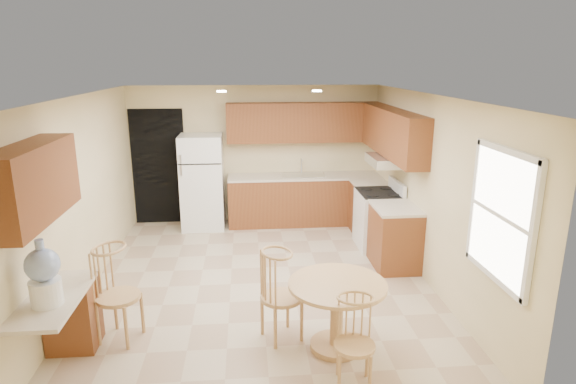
{
  "coord_description": "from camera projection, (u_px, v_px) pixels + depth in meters",
  "views": [
    {
      "loc": [
        -0.17,
        -5.98,
        2.91
      ],
      "look_at": [
        0.39,
        0.3,
        1.19
      ],
      "focal_mm": 30.0,
      "sensor_mm": 36.0,
      "label": 1
    }
  ],
  "objects": [
    {
      "name": "floor",
      "position": [
        261.0,
        283.0,
        6.53
      ],
      "size": [
        5.5,
        5.5,
        0.0
      ],
      "primitive_type": "plane",
      "color": "tan",
      "rests_on": "ground"
    },
    {
      "name": "ceiling",
      "position": [
        258.0,
        96.0,
        5.87
      ],
      "size": [
        4.5,
        5.5,
        0.02
      ],
      "primitive_type": "cube",
      "color": "white",
      "rests_on": "wall_back"
    },
    {
      "name": "wall_back",
      "position": [
        255.0,
        155.0,
        8.84
      ],
      "size": [
        4.5,
        0.02,
        2.5
      ],
      "primitive_type": "cube",
      "color": "beige",
      "rests_on": "floor"
    },
    {
      "name": "wall_front",
      "position": [
        272.0,
        293.0,
        3.55
      ],
      "size": [
        4.5,
        0.02,
        2.5
      ],
      "primitive_type": "cube",
      "color": "beige",
      "rests_on": "floor"
    },
    {
      "name": "wall_left",
      "position": [
        80.0,
        199.0,
        6.01
      ],
      "size": [
        0.02,
        5.5,
        2.5
      ],
      "primitive_type": "cube",
      "color": "beige",
      "rests_on": "floor"
    },
    {
      "name": "wall_right",
      "position": [
        429.0,
        190.0,
        6.39
      ],
      "size": [
        0.02,
        5.5,
        2.5
      ],
      "primitive_type": "cube",
      "color": "beige",
      "rests_on": "floor"
    },
    {
      "name": "doorway",
      "position": [
        159.0,
        167.0,
        8.73
      ],
      "size": [
        0.9,
        0.02,
        2.1
      ],
      "primitive_type": "cube",
      "color": "black",
      "rests_on": "floor"
    },
    {
      "name": "base_cab_back",
      "position": [
        304.0,
        200.0,
        8.84
      ],
      "size": [
        2.75,
        0.6,
        0.87
      ],
      "primitive_type": "cube",
      "color": "brown",
      "rests_on": "floor"
    },
    {
      "name": "counter_back",
      "position": [
        304.0,
        176.0,
        8.72
      ],
      "size": [
        2.75,
        0.63,
        0.04
      ],
      "primitive_type": "cube",
      "color": "beige",
      "rests_on": "base_cab_back"
    },
    {
      "name": "base_cab_right_a",
      "position": [
        369.0,
        208.0,
        8.36
      ],
      "size": [
        0.6,
        0.59,
        0.87
      ],
      "primitive_type": "cube",
      "color": "brown",
      "rests_on": "floor"
    },
    {
      "name": "counter_right_a",
      "position": [
        370.0,
        183.0,
        8.24
      ],
      "size": [
        0.63,
        0.59,
        0.04
      ],
      "primitive_type": "cube",
      "color": "beige",
      "rests_on": "base_cab_right_a"
    },
    {
      "name": "base_cab_right_b",
      "position": [
        394.0,
        238.0,
        6.96
      ],
      "size": [
        0.6,
        0.8,
        0.87
      ],
      "primitive_type": "cube",
      "color": "brown",
      "rests_on": "floor"
    },
    {
      "name": "counter_right_b",
      "position": [
        396.0,
        208.0,
        6.84
      ],
      "size": [
        0.63,
        0.8,
        0.04
      ],
      "primitive_type": "cube",
      "color": "beige",
      "rests_on": "base_cab_right_b"
    },
    {
      "name": "upper_cab_back",
      "position": [
        304.0,
        122.0,
        8.6
      ],
      "size": [
        2.75,
        0.33,
        0.7
      ],
      "primitive_type": "cube",
      "color": "brown",
      "rests_on": "wall_back"
    },
    {
      "name": "upper_cab_right",
      "position": [
        393.0,
        133.0,
        7.38
      ],
      "size": [
        0.33,
        2.42,
        0.7
      ],
      "primitive_type": "cube",
      "color": "brown",
      "rests_on": "wall_right"
    },
    {
      "name": "upper_cab_left",
      "position": [
        33.0,
        183.0,
        4.32
      ],
      "size": [
        0.33,
        1.4,
        0.7
      ],
      "primitive_type": "cube",
      "color": "brown",
      "rests_on": "wall_left"
    },
    {
      "name": "sink",
      "position": [
        303.0,
        175.0,
        8.71
      ],
      "size": [
        0.78,
        0.44,
        0.01
      ],
      "primitive_type": "cube",
      "color": "silver",
      "rests_on": "counter_back"
    },
    {
      "name": "range_hood",
      "position": [
        386.0,
        160.0,
        7.46
      ],
      "size": [
        0.5,
        0.76,
        0.14
      ],
      "primitive_type": "cube",
      "color": "silver",
      "rests_on": "upper_cab_right"
    },
    {
      "name": "desk_pedestal",
      "position": [
        73.0,
        315.0,
        4.99
      ],
      "size": [
        0.48,
        0.42,
        0.72
      ],
      "primitive_type": "cube",
      "color": "brown",
      "rests_on": "floor"
    },
    {
      "name": "desk_top",
      "position": [
        54.0,
        299.0,
        4.52
      ],
      "size": [
        0.5,
        1.2,
        0.04
      ],
      "primitive_type": "cube",
      "color": "beige",
      "rests_on": "desk_pedestal"
    },
    {
      "name": "window",
      "position": [
        501.0,
        216.0,
        4.54
      ],
      "size": [
        0.06,
        1.12,
        1.3
      ],
      "color": "white",
      "rests_on": "wall_right"
    },
    {
      "name": "can_light_a",
      "position": [
        222.0,
        91.0,
        6.98
      ],
      "size": [
        0.14,
        0.14,
        0.02
      ],
      "primitive_type": "cylinder",
      "color": "white",
      "rests_on": "ceiling"
    },
    {
      "name": "can_light_b",
      "position": [
        317.0,
        91.0,
        7.1
      ],
      "size": [
        0.14,
        0.14,
        0.02
      ],
      "primitive_type": "cylinder",
      "color": "white",
      "rests_on": "ceiling"
    },
    {
      "name": "refrigerator",
      "position": [
        202.0,
        182.0,
        8.53
      ],
      "size": [
        0.74,
        0.72,
        1.68
      ],
      "color": "white",
      "rests_on": "floor"
    },
    {
      "name": "stove",
      "position": [
        378.0,
        219.0,
        7.7
      ],
      "size": [
        0.65,
        0.76,
        1.09
      ],
      "color": "white",
      "rests_on": "floor"
    },
    {
      "name": "dining_table",
      "position": [
        337.0,
        306.0,
        4.92
      ],
      "size": [
        1.0,
        1.0,
        0.74
      ],
      "rotation": [
        0.0,
        0.0,
        -0.27
      ],
      "color": "tan",
      "rests_on": "floor"
    },
    {
      "name": "chair_table_a",
      "position": [
        282.0,
        290.0,
        4.99
      ],
      "size": [
        0.44,
        0.57,
        1.0
      ],
      "rotation": [
        0.0,
        0.0,
        -1.16
      ],
      "color": "tan",
      "rests_on": "floor"
    },
    {
      "name": "chair_table_b",
      "position": [
        357.0,
        339.0,
        4.26
      ],
      "size": [
        0.38,
        0.39,
        0.86
      ],
      "rotation": [
        0.0,
        0.0,
        2.99
      ],
      "color": "tan",
      "rests_on": "floor"
    },
    {
      "name": "chair_desk",
      "position": [
        115.0,
        289.0,
        4.96
      ],
      "size": [
        0.46,
        0.6,
        1.04
      ],
      "rotation": [
        0.0,
        0.0,
        -1.88
      ],
      "color": "tan",
      "rests_on": "floor"
    },
    {
      "name": "water_crock",
      "position": [
        44.0,
        276.0,
        4.31
      ],
      "size": [
        0.3,
        0.3,
        0.62
      ],
      "color": "white",
      "rests_on": "desk_top"
    }
  ]
}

